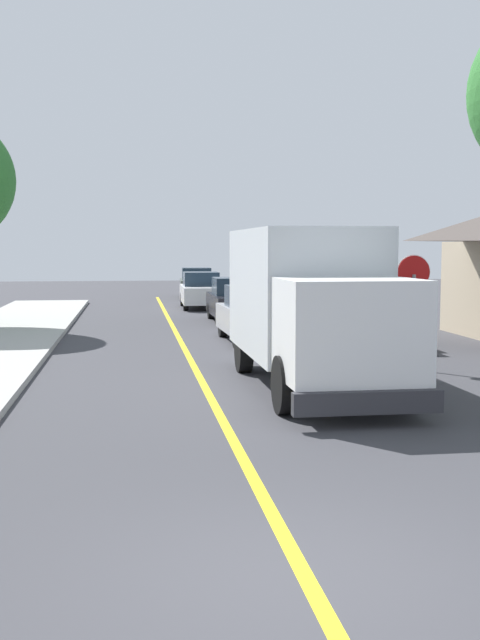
# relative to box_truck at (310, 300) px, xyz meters

# --- Properties ---
(ground_plane) EXTENTS (120.00, 120.00, 0.00)m
(ground_plane) POSITION_rel_box_truck_xyz_m (-2.13, -9.11, -1.77)
(ground_plane) COLOR #38383D
(centre_line_yellow) EXTENTS (0.16, 56.00, 0.01)m
(centre_line_yellow) POSITION_rel_box_truck_xyz_m (-2.13, 0.89, -1.76)
(centre_line_yellow) COLOR gold
(centre_line_yellow) RESTS_ON ground
(box_truck) EXTENTS (2.48, 7.21, 3.20)m
(box_truck) POSITION_rel_box_truck_xyz_m (0.00, 0.00, 0.00)
(box_truck) COLOR silver
(box_truck) RESTS_ON ground
(parked_car_near) EXTENTS (1.94, 4.45, 1.67)m
(parked_car_near) POSITION_rel_box_truck_xyz_m (0.10, 7.61, -0.97)
(parked_car_near) COLOR #B7B7BC
(parked_car_near) RESTS_ON ground
(parked_car_mid) EXTENTS (1.81, 4.40, 1.67)m
(parked_car_mid) POSITION_rel_box_truck_xyz_m (0.32, 13.90, -0.97)
(parked_car_mid) COLOR black
(parked_car_mid) RESTS_ON ground
(parked_car_far) EXTENTS (1.88, 4.43, 1.67)m
(parked_car_far) POSITION_rel_box_truck_xyz_m (-0.36, 20.76, -0.97)
(parked_car_far) COLOR silver
(parked_car_far) RESTS_ON ground
(parked_car_furthest) EXTENTS (2.01, 4.48, 1.67)m
(parked_car_furthest) POSITION_rel_box_truck_xyz_m (0.04, 28.21, -0.97)
(parked_car_furthest) COLOR #4C564C
(parked_car_furthest) RESTS_ON ground
(parked_van_across) EXTENTS (1.82, 4.41, 1.67)m
(parked_van_across) POSITION_rel_box_truck_xyz_m (3.07, 6.51, -0.97)
(parked_van_across) COLOR silver
(parked_van_across) RESTS_ON ground
(stop_sign) EXTENTS (0.80, 0.10, 2.65)m
(stop_sign) POSITION_rel_box_truck_xyz_m (2.83, 1.79, 0.09)
(stop_sign) COLOR gray
(stop_sign) RESTS_ON ground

